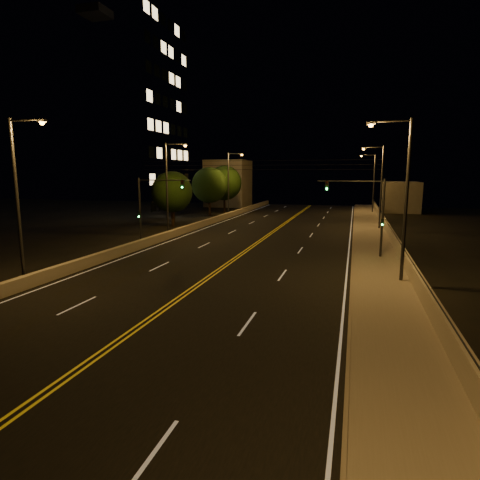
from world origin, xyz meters
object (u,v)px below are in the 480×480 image
(streetlight_5, at_px, (169,184))
(streetlight_6, at_px, (230,180))
(traffic_signal_left, at_px, (149,204))
(building_tower, at_px, (101,119))
(traffic_signal_right, at_px, (369,209))
(streetlight_4, at_px, (20,192))
(tree_1, at_px, (173,190))
(streetlight_3, at_px, (372,180))
(tree_2, at_px, (209,185))
(tree_0, at_px, (172,192))
(streetlight_2, at_px, (379,183))
(streetlight_1, at_px, (402,192))
(tree_3, at_px, (224,183))

(streetlight_5, relative_size, streetlight_6, 1.00)
(traffic_signal_left, distance_m, building_tower, 35.79)
(streetlight_5, relative_size, traffic_signal_right, 1.56)
(streetlight_6, xyz_separation_m, building_tower, (-21.04, -2.10, 9.71))
(building_tower, bearing_deg, streetlight_5, -42.54)
(streetlight_4, distance_m, tree_1, 31.53)
(streetlight_3, distance_m, traffic_signal_right, 37.98)
(traffic_signal_right, bearing_deg, traffic_signal_left, 180.00)
(streetlight_4, bearing_deg, building_tower, 118.38)
(tree_1, bearing_deg, tree_2, 80.65)
(building_tower, xyz_separation_m, tree_1, (16.02, -7.85, -10.95))
(tree_0, bearing_deg, streetlight_5, -66.51)
(streetlight_6, bearing_deg, streetlight_5, -90.00)
(building_tower, xyz_separation_m, tree_2, (17.65, 2.04, -10.52))
(streetlight_2, distance_m, streetlight_6, 23.96)
(streetlight_1, relative_size, streetlight_5, 1.00)
(streetlight_4, xyz_separation_m, tree_0, (-3.18, 26.97, -1.25))
(tree_0, bearing_deg, tree_3, 88.35)
(building_tower, height_order, tree_3, building_tower)
(streetlight_1, relative_size, tree_1, 1.41)
(traffic_signal_left, bearing_deg, streetlight_2, 40.14)
(streetlight_6, bearing_deg, streetlight_2, -26.34)
(traffic_signal_left, xyz_separation_m, tree_3, (-3.75, 32.99, 1.07))
(streetlight_3, bearing_deg, streetlight_1, -90.00)
(traffic_signal_left, height_order, tree_2, tree_2)
(traffic_signal_left, xyz_separation_m, tree_0, (-4.30, 13.71, 0.40))
(streetlight_1, bearing_deg, tree_1, 136.78)
(streetlight_2, xyz_separation_m, traffic_signal_left, (-20.35, -17.17, -1.66))
(traffic_signal_left, bearing_deg, tree_0, 107.42)
(streetlight_5, relative_size, tree_1, 1.41)
(building_tower, distance_m, tree_1, 20.93)
(tree_0, height_order, tree_2, tree_2)
(streetlight_6, bearing_deg, building_tower, -174.29)
(tree_1, bearing_deg, streetlight_1, -43.22)
(streetlight_5, relative_size, tree_2, 1.28)
(traffic_signal_right, relative_size, traffic_signal_left, 1.00)
(traffic_signal_left, bearing_deg, streetlight_3, 61.77)
(streetlight_1, height_order, traffic_signal_left, streetlight_1)
(streetlight_3, xyz_separation_m, streetlight_6, (-21.47, -10.11, 0.00))
(traffic_signal_right, relative_size, tree_1, 0.90)
(streetlight_5, height_order, tree_1, streetlight_5)
(streetlight_3, relative_size, streetlight_4, 1.00)
(streetlight_5, distance_m, traffic_signal_left, 6.70)
(streetlight_2, height_order, tree_1, streetlight_2)
(streetlight_1, relative_size, tree_3, 1.23)
(streetlight_3, height_order, streetlight_5, same)
(streetlight_3, height_order, traffic_signal_right, streetlight_3)
(traffic_signal_right, bearing_deg, streetlight_2, 84.94)
(traffic_signal_right, distance_m, tree_3, 39.99)
(streetlight_2, distance_m, traffic_signal_right, 17.31)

